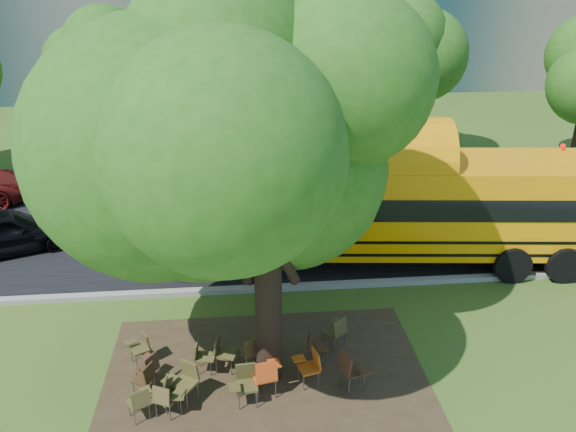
{
  "coord_description": "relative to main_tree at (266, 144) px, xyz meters",
  "views": [
    {
      "loc": [
        0.56,
        -10.53,
        8.13
      ],
      "look_at": [
        1.97,
        4.49,
        1.59
      ],
      "focal_mm": 35.0,
      "sensor_mm": 36.0,
      "label": 1
    }
  ],
  "objects": [
    {
      "name": "chair_3",
      "position": [
        -1.76,
        -0.63,
        -4.69
      ],
      "size": [
        0.78,
        0.61,
        0.91
      ],
      "rotation": [
        0.0,
        0.0,
        2.54
      ],
      "color": "brown",
      "rests_on": "ground"
    },
    {
      "name": "chair_10",
      "position": [
        -1.01,
        0.25,
        -4.72
      ],
      "size": [
        0.52,
        0.67,
        0.87
      ],
      "rotation": [
        0.0,
        0.0,
        -1.83
      ],
      "color": "brown",
      "rests_on": "ground"
    },
    {
      "name": "kerb_near",
      "position": [
        -1.09,
        3.6,
        -5.19
      ],
      "size": [
        80.0,
        0.25,
        0.14
      ],
      "primitive_type": "cube",
      "color": "gray",
      "rests_on": "ground"
    },
    {
      "name": "kerb_far",
      "position": [
        -1.09,
        11.7,
        -5.19
      ],
      "size": [
        80.0,
        0.25,
        0.14
      ],
      "primitive_type": "cube",
      "color": "gray",
      "rests_on": "ground"
    },
    {
      "name": "chair_8",
      "position": [
        -2.56,
        -0.07,
        -4.76
      ],
      "size": [
        0.55,
        0.69,
        0.81
      ],
      "rotation": [
        0.0,
        0.0,
        0.97
      ],
      "color": "#512E1D",
      "rests_on": "ground"
    },
    {
      "name": "bg_tree_2",
      "position": [
        -6.09,
        16.6,
        -1.05
      ],
      "size": [
        4.8,
        4.8,
        6.62
      ],
      "color": "black",
      "rests_on": "ground"
    },
    {
      "name": "chair_7",
      "position": [
        1.67,
        -0.65,
        -4.68
      ],
      "size": [
        0.72,
        0.64,
        0.94
      ],
      "rotation": [
        0.0,
        0.0,
        -1.22
      ],
      "color": "#3F2516",
      "rests_on": "ground"
    },
    {
      "name": "chair_0",
      "position": [
        -2.6,
        -1.1,
        -4.78
      ],
      "size": [
        0.52,
        0.63,
        0.78
      ],
      "rotation": [
        0.0,
        0.0,
        0.5
      ],
      "color": "brown",
      "rests_on": "ground"
    },
    {
      "name": "school_bus",
      "position": [
        4.06,
        5.1,
        -3.41
      ],
      "size": [
        13.26,
        4.11,
        3.19
      ],
      "rotation": [
        0.0,
        0.0,
        -0.1
      ],
      "color": "orange",
      "rests_on": "ground"
    },
    {
      "name": "bg_tree_3",
      "position": [
        6.91,
        14.6,
        -0.23
      ],
      "size": [
        5.6,
        5.6,
        7.84
      ],
      "color": "black",
      "rests_on": "ground"
    },
    {
      "name": "chair_4",
      "position": [
        -0.11,
        -0.67,
        -4.66
      ],
      "size": [
        0.66,
        0.68,
        0.97
      ],
      "rotation": [
        0.0,
        0.0,
        0.21
      ],
      "color": "#DA4C17",
      "rests_on": "ground"
    },
    {
      "name": "chair_5",
      "position": [
        -0.55,
        -0.8,
        -4.7
      ],
      "size": [
        0.59,
        0.56,
        0.9
      ],
      "rotation": [
        0.0,
        0.0,
        3.2
      ],
      "color": "#4A4420",
      "rests_on": "ground"
    },
    {
      "name": "chair_14",
      "position": [
        -2.02,
        -0.9,
        -4.78
      ],
      "size": [
        0.45,
        0.53,
        0.77
      ],
      "rotation": [
        0.0,
        0.0,
        4.63
      ],
      "color": "#49471F",
      "rests_on": "ground"
    },
    {
      "name": "dirt_patch",
      "position": [
        -0.09,
        0.1,
        -5.24
      ],
      "size": [
        7.0,
        4.5,
        0.03
      ],
      "primitive_type": "cube",
      "color": "#382819",
      "rests_on": "ground"
    },
    {
      "name": "main_tree",
      "position": [
        0.0,
        0.0,
        0.0
      ],
      "size": [
        7.2,
        7.2,
        8.87
      ],
      "color": "black",
      "rests_on": "ground"
    },
    {
      "name": "black_car",
      "position": [
        -7.87,
        6.72,
        -4.54
      ],
      "size": [
        4.53,
        3.14,
        1.43
      ],
      "primitive_type": "imported",
      "rotation": [
        0.0,
        0.0,
        1.95
      ],
      "color": "black",
      "rests_on": "ground"
    },
    {
      "name": "ground",
      "position": [
        -1.09,
        0.6,
        -5.26
      ],
      "size": [
        160.0,
        160.0,
        0.0
      ],
      "primitive_type": "plane",
      "color": "#3B561B",
      "rests_on": "ground"
    },
    {
      "name": "chair_2",
      "position": [
        -2.59,
        -0.37,
        -4.78
      ],
      "size": [
        0.51,
        0.64,
        0.78
      ],
      "rotation": [
        0.0,
        0.0,
        1.11
      ],
      "color": "#3E2C16",
      "rests_on": "ground"
    },
    {
      "name": "chair_11",
      "position": [
        -0.36,
        0.29,
        -4.74
      ],
      "size": [
        0.57,
        0.63,
        0.84
      ],
      "rotation": [
        0.0,
        0.0,
        0.32
      ],
      "color": "brown",
      "rests_on": "ground"
    },
    {
      "name": "asphalt_road",
      "position": [
        -1.09,
        7.6,
        -5.24
      ],
      "size": [
        80.0,
        8.0,
        0.04
      ],
      "primitive_type": "cube",
      "color": "black",
      "rests_on": "ground"
    },
    {
      "name": "chair_9",
      "position": [
        -2.84,
        0.71,
        -4.78
      ],
      "size": [
        0.63,
        0.52,
        0.78
      ],
      "rotation": [
        0.0,
        0.0,
        2.07
      ],
      "color": "#4A4220",
      "rests_on": "ground"
    },
    {
      "name": "chair_13",
      "position": [
        1.62,
        0.8,
        -4.71
      ],
      "size": [
        0.59,
        0.75,
        0.88
      ],
      "rotation": [
        0.0,
        0.0,
        0.64
      ],
      "color": "#493F1F",
      "rests_on": "ground"
    },
    {
      "name": "chair_6",
      "position": [
        0.85,
        -0.36,
        -4.73
      ],
      "size": [
        0.61,
        0.58,
        0.86
      ],
      "rotation": [
        0.0,
        0.0,
        1.81
      ],
      "color": "#C75515",
      "rests_on": "ground"
    },
    {
      "name": "chair_15",
      "position": [
        -1.46,
        0.22,
        -4.77
      ],
      "size": [
        0.47,
        0.57,
        0.8
      ],
      "rotation": [
        0.0,
        0.0,
        4.58
      ],
      "color": "brown",
      "rests_on": "ground"
    },
    {
      "name": "chair_12",
      "position": [
        1.04,
        0.35,
        -4.77
      ],
      "size": [
        0.47,
        0.55,
        0.8
      ],
      "rotation": [
        0.0,
        0.0,
        4.62
      ],
      "color": "#462819",
      "rests_on": "ground"
    },
    {
      "name": "chair_1",
      "position": [
        -2.11,
        -1.07,
        -4.77
      ],
      "size": [
        0.65,
        0.51,
        0.8
      ],
      "rotation": [
        0.0,
        0.0,
        -0.42
      ],
      "color": "brown",
      "rests_on": "ground"
    }
  ]
}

